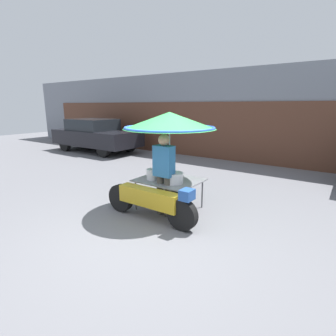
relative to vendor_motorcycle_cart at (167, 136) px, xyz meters
name	(u,v)px	position (x,y,z in m)	size (l,w,h in m)	color
ground_plane	(151,234)	(0.39, -1.03, -1.53)	(36.00, 36.00, 0.00)	slate
shopfront_building	(274,116)	(0.39, 6.50, 0.18)	(28.00, 2.06, 3.45)	gray
vendor_motorcycle_cart	(167,136)	(0.00, 0.00, 0.00)	(2.03, 1.82, 1.98)	black
vendor_person	(164,171)	(0.08, -0.23, -0.65)	(0.38, 0.22, 1.59)	#4C473D
parked_car	(96,135)	(-6.80, 3.86, -0.76)	(4.28, 1.84, 1.49)	black
potted_plant	(77,137)	(-9.29, 4.64, -1.10)	(0.63, 0.63, 0.80)	#2D2D33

